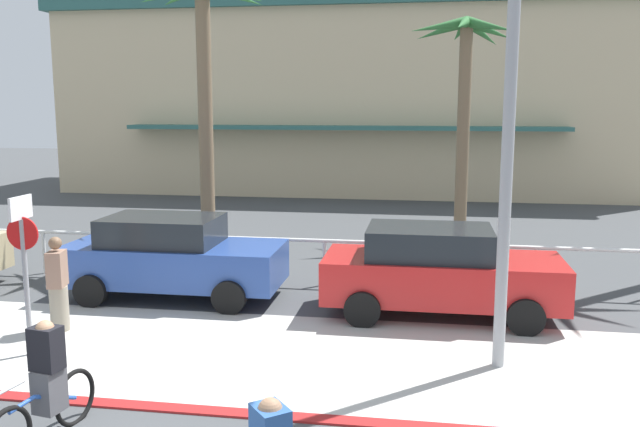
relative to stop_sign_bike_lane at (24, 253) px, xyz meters
The scene contains 13 objects.
ground_plane 7.17m from the stop_sign_bike_lane, 65.73° to the left, with size 80.00×80.00×0.00m, color #424447.
sidewalk_strip 3.36m from the stop_sign_bike_lane, 10.95° to the left, with size 44.00×4.00×0.02m, color beige.
curb_paint 3.61m from the stop_sign_bike_lane, 26.78° to the right, with size 44.00×0.24×0.03m, color maroon.
building_backdrop 23.03m from the stop_sign_bike_lane, 83.31° to the left, with size 26.24×10.17×8.41m.
rail_fence 5.70m from the stop_sign_bike_lane, 59.45° to the left, with size 20.10×0.08×1.04m.
stop_sign_bike_lane is the anchor object (origin of this frame).
streetlight_curb 7.75m from the stop_sign_bike_lane, ahead, with size 0.24×2.54×7.50m.
palm_tree_1 7.67m from the stop_sign_bike_lane, 83.87° to the left, with size 2.96×2.93×6.94m.
palm_tree_2 12.91m from the stop_sign_bike_lane, 55.29° to the left, with size 2.90×2.87×6.37m.
car_blue_1 3.69m from the stop_sign_bike_lane, 73.29° to the left, with size 4.40×2.02×1.69m.
car_red_2 7.17m from the stop_sign_bike_lane, 25.77° to the left, with size 4.40×2.02×1.69m.
cyclist_blue_1 3.19m from the stop_sign_bike_lane, 53.98° to the right, with size 0.40×1.80×1.50m.
pedestrian_0 1.45m from the stop_sign_bike_lane, 97.70° to the left, with size 0.38×0.45×1.70m.
Camera 1 is at (3.26, -5.59, 3.95)m, focal length 37.42 mm.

